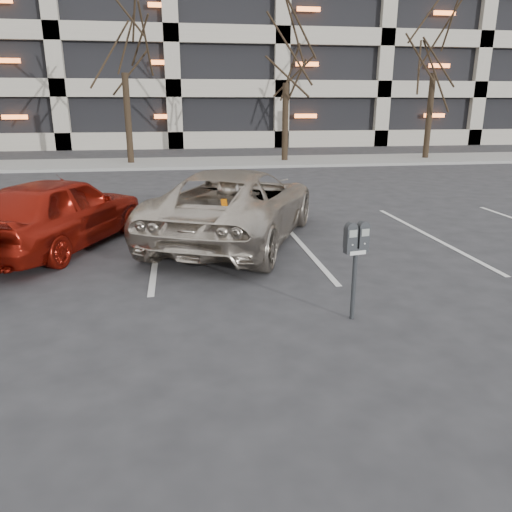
{
  "coord_description": "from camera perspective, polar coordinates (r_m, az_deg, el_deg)",
  "views": [
    {
      "loc": [
        -0.92,
        -7.09,
        2.66
      ],
      "look_at": [
        -0.05,
        -1.44,
        0.9
      ],
      "focal_mm": 35.0,
      "sensor_mm": 36.0,
      "label": 1
    }
  ],
  "objects": [
    {
      "name": "ground",
      "position": [
        7.63,
        -1.28,
        -3.32
      ],
      "size": [
        140.0,
        140.0,
        0.0
      ],
      "primitive_type": "plane",
      "color": "#28282B",
      "rests_on": "ground"
    },
    {
      "name": "sidewalk",
      "position": [
        23.26,
        -6.57,
        10.55
      ],
      "size": [
        80.0,
        4.0,
        0.12
      ],
      "primitive_type": "cube",
      "color": "gray",
      "rests_on": "ground"
    },
    {
      "name": "stall_lines",
      "position": [
        9.77,
        -11.25,
        0.99
      ],
      "size": [
        16.9,
        5.2,
        0.0
      ],
      "color": "silver",
      "rests_on": "ground"
    },
    {
      "name": "parking_garage",
      "position": [
        43.43,
        9.58,
        25.61
      ],
      "size": [
        52.0,
        20.0,
        19.0
      ],
      "color": "black",
      "rests_on": "ground"
    },
    {
      "name": "tree_b",
      "position": [
        23.46,
        -15.26,
        25.35
      ],
      "size": [
        3.81,
        3.81,
        8.65
      ],
      "color": "black",
      "rests_on": "ground"
    },
    {
      "name": "tree_c",
      "position": [
        23.8,
        3.53,
        24.29
      ],
      "size": [
        3.45,
        3.45,
        7.84
      ],
      "color": "black",
      "rests_on": "ground"
    },
    {
      "name": "tree_d",
      "position": [
        26.26,
        20.19,
        24.37
      ],
      "size": [
        3.91,
        3.91,
        8.89
      ],
      "color": "black",
      "rests_on": "ground"
    },
    {
      "name": "parking_meter",
      "position": [
        6.27,
        11.36,
        1.01
      ],
      "size": [
        0.34,
        0.18,
        1.25
      ],
      "rotation": [
        0.0,
        0.0,
        0.19
      ],
      "color": "black",
      "rests_on": "ground"
    },
    {
      "name": "suv_silver",
      "position": [
        10.0,
        -2.36,
        5.89
      ],
      "size": [
        4.27,
        5.71,
        1.45
      ],
      "rotation": [
        0.0,
        0.0,
        2.73
      ],
      "color": "beige",
      "rests_on": "ground"
    },
    {
      "name": "car_red",
      "position": [
        10.12,
        -21.62,
        4.71
      ],
      "size": [
        3.15,
        4.43,
        1.4
      ],
      "primitive_type": "imported",
      "rotation": [
        0.0,
        0.0,
        2.73
      ],
      "color": "maroon",
      "rests_on": "ground"
    }
  ]
}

